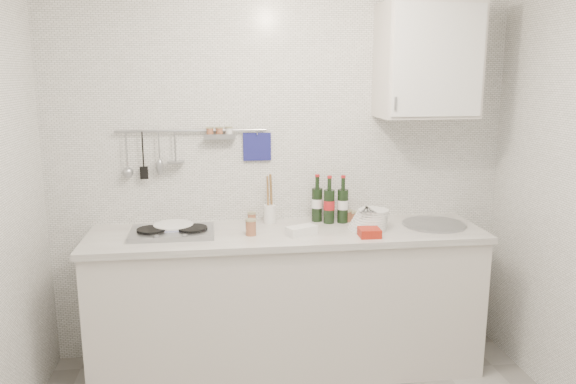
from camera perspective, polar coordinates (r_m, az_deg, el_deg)
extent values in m
cube|color=silver|center=(3.70, -0.68, 2.24)|extent=(3.00, 0.02, 2.50)
cube|color=beige|center=(3.64, -0.07, -11.23)|extent=(2.40, 0.60, 0.88)
cube|color=silver|center=(3.49, -0.07, -4.27)|extent=(2.44, 0.64, 0.04)
cube|color=black|center=(3.83, -0.11, -16.48)|extent=(2.34, 0.52, 0.10)
cube|color=#93969B|center=(3.46, -11.66, -4.05)|extent=(0.50, 0.32, 0.03)
cylinder|color=black|center=(3.47, -13.66, -3.74)|extent=(0.18, 0.18, 0.01)
cylinder|color=black|center=(3.45, -9.69, -3.65)|extent=(0.18, 0.18, 0.01)
cylinder|color=#93969B|center=(3.72, 14.61, -3.20)|extent=(0.40, 0.40, 0.02)
cylinder|color=#93969B|center=(3.74, 14.57, -4.03)|extent=(0.34, 0.34, 0.10)
cylinder|color=#93969B|center=(3.61, -9.78, 6.15)|extent=(0.95, 0.02, 0.02)
cube|color=navy|center=(3.65, -3.16, 4.62)|extent=(0.18, 0.02, 0.18)
cube|color=beige|center=(3.70, 13.98, 12.78)|extent=(0.60, 0.35, 0.70)
cube|color=white|center=(3.53, 15.08, 12.78)|extent=(0.56, 0.01, 0.66)
cylinder|color=#93969B|center=(3.43, 10.87, 8.83)|extent=(0.01, 0.01, 0.08)
cylinder|color=#505AB6|center=(3.53, -11.82, -3.89)|extent=(0.26, 0.26, 0.01)
cylinder|color=#505AB6|center=(3.53, -11.73, -3.69)|extent=(0.26, 0.26, 0.01)
cylinder|color=#505AB6|center=(3.53, -11.65, -3.49)|extent=(0.25, 0.25, 0.01)
cylinder|color=#505AB6|center=(3.53, -11.56, -3.28)|extent=(0.24, 0.24, 0.01)
cylinder|color=white|center=(3.54, 8.01, -3.70)|extent=(0.24, 0.24, 0.01)
cylinder|color=white|center=(3.54, 8.09, -3.47)|extent=(0.23, 0.23, 0.01)
cylinder|color=white|center=(3.54, 8.18, -3.24)|extent=(0.23, 0.23, 0.01)
cylinder|color=white|center=(3.54, 8.26, -3.01)|extent=(0.22, 0.22, 0.01)
cylinder|color=white|center=(3.55, 8.34, -2.78)|extent=(0.22, 0.22, 0.01)
cylinder|color=white|center=(3.55, 8.43, -2.55)|extent=(0.21, 0.21, 0.01)
cylinder|color=white|center=(3.55, 8.51, -2.33)|extent=(0.20, 0.20, 0.01)
cylinder|color=white|center=(3.55, 8.60, -2.10)|extent=(0.20, 0.20, 0.01)
cylinder|color=white|center=(3.56, 8.68, -1.87)|extent=(0.19, 0.19, 0.01)
cube|color=white|center=(3.39, 1.39, -3.93)|extent=(0.20, 0.16, 0.05)
cube|color=red|center=(3.39, 8.26, -4.09)|extent=(0.13, 0.13, 0.05)
cylinder|color=white|center=(3.65, -1.88, -2.24)|extent=(0.08, 0.08, 0.12)
cylinder|color=brown|center=(3.62, -1.74, 0.04)|extent=(0.03, 0.06, 0.24)
cylinder|color=brown|center=(3.63, -2.06, -0.09)|extent=(0.02, 0.04, 0.22)
cylinder|color=brown|center=(3.67, -3.70, -2.68)|extent=(0.05, 0.05, 0.06)
cylinder|color=tan|center=(3.66, -3.70, -2.14)|extent=(0.06, 0.06, 0.01)
cylinder|color=brown|center=(3.71, 6.05, -2.48)|extent=(0.06, 0.06, 0.07)
cylinder|color=tan|center=(3.70, 6.06, -1.89)|extent=(0.06, 0.06, 0.01)
cylinder|color=brown|center=(3.72, 6.64, -2.54)|extent=(0.06, 0.06, 0.06)
cylinder|color=tan|center=(3.72, 6.65, -2.05)|extent=(0.06, 0.06, 0.01)
cylinder|color=brown|center=(3.38, -3.79, -3.67)|extent=(0.06, 0.06, 0.09)
cylinder|color=tan|center=(3.37, -3.80, -2.85)|extent=(0.07, 0.07, 0.01)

